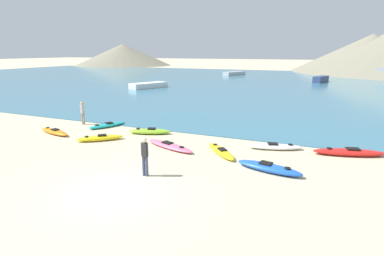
# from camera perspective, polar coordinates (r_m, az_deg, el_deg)

# --- Properties ---
(ground_plane) EXTENTS (400.00, 400.00, 0.00)m
(ground_plane) POSITION_cam_1_polar(r_m,az_deg,el_deg) (12.19, -14.72, -11.68)
(ground_plane) COLOR #C6B793
(bay_water) EXTENTS (160.00, 70.00, 0.06)m
(bay_water) POSITION_cam_1_polar(r_m,az_deg,el_deg) (53.12, 15.39, 8.25)
(bay_water) COLOR teal
(bay_water) RESTS_ON ground_plane
(far_hill_left) EXTENTS (36.09, 36.09, 7.97)m
(far_hill_left) POSITION_cam_1_polar(r_m,az_deg,el_deg) (120.14, -12.96, 13.45)
(far_hill_left) COLOR gray
(far_hill_left) RESTS_ON ground_plane
(far_hill_midleft) EXTENTS (38.98, 38.98, 9.58)m
(far_hill_midleft) POSITION_cam_1_polar(r_m,az_deg,el_deg) (91.34, 30.97, 12.13)
(far_hill_midleft) COLOR gray
(far_hill_midleft) RESTS_ON ground_plane
(kayak_on_sand_0) EXTENTS (2.54, 2.26, 0.37)m
(kayak_on_sand_0) POSITION_cam_1_polar(r_m,az_deg,el_deg) (18.98, -17.14, -1.83)
(kayak_on_sand_0) COLOR yellow
(kayak_on_sand_0) RESTS_ON ground_plane
(kayak_on_sand_1) EXTENTS (3.02, 1.62, 0.34)m
(kayak_on_sand_1) POSITION_cam_1_polar(r_m,az_deg,el_deg) (17.20, 15.58, -3.43)
(kayak_on_sand_1) COLOR white
(kayak_on_sand_1) RESTS_ON ground_plane
(kayak_on_sand_2) EXTENTS (2.86, 1.63, 0.39)m
(kayak_on_sand_2) POSITION_cam_1_polar(r_m,az_deg,el_deg) (19.79, -8.06, -0.63)
(kayak_on_sand_2) COLOR #8CCC2D
(kayak_on_sand_2) RESTS_ON ground_plane
(kayak_on_sand_3) EXTENTS (1.90, 2.80, 0.31)m
(kayak_on_sand_3) POSITION_cam_1_polar(r_m,az_deg,el_deg) (22.24, -15.85, 0.53)
(kayak_on_sand_3) COLOR teal
(kayak_on_sand_3) RESTS_ON ground_plane
(kayak_on_sand_4) EXTENTS (3.12, 1.39, 0.39)m
(kayak_on_sand_4) POSITION_cam_1_polar(r_m,az_deg,el_deg) (14.03, 14.43, -7.33)
(kayak_on_sand_4) COLOR blue
(kayak_on_sand_4) RESTS_ON ground_plane
(kayak_on_sand_5) EXTENTS (3.48, 1.85, 0.31)m
(kayak_on_sand_5) POSITION_cam_1_polar(r_m,az_deg,el_deg) (16.82, -4.31, -3.38)
(kayak_on_sand_5) COLOR #E5668C
(kayak_on_sand_5) RESTS_ON ground_plane
(kayak_on_sand_6) EXTENTS (3.66, 1.71, 0.40)m
(kayak_on_sand_6) POSITION_cam_1_polar(r_m,az_deg,el_deg) (17.59, 27.70, -4.10)
(kayak_on_sand_6) COLOR red
(kayak_on_sand_6) RESTS_ON ground_plane
(kayak_on_sand_7) EXTENTS (3.00, 1.35, 0.35)m
(kayak_on_sand_7) POSITION_cam_1_polar(r_m,az_deg,el_deg) (21.61, -24.75, -0.62)
(kayak_on_sand_7) COLOR orange
(kayak_on_sand_7) RESTS_ON ground_plane
(kayak_on_sand_8) EXTENTS (2.40, 2.58, 0.31)m
(kayak_on_sand_8) POSITION_cam_1_polar(r_m,az_deg,el_deg) (15.96, 5.54, -4.40)
(kayak_on_sand_8) COLOR yellow
(kayak_on_sand_8) RESTS_ON ground_plane
(person_near_foreground) EXTENTS (0.35, 0.29, 1.74)m
(person_near_foreground) POSITION_cam_1_polar(r_m,az_deg,el_deg) (12.99, -8.99, -4.93)
(person_near_foreground) COLOR #384260
(person_near_foreground) RESTS_ON ground_plane
(person_near_waterline) EXTENTS (0.34, 0.24, 1.70)m
(person_near_waterline) POSITION_cam_1_polar(r_m,az_deg,el_deg) (23.37, -20.13, 2.96)
(person_near_waterline) COLOR gray
(person_near_waterline) RESTS_ON ground_plane
(moored_boat_0) EXTENTS (2.64, 4.53, 1.04)m
(moored_boat_0) POSITION_cam_1_polar(r_m,az_deg,el_deg) (56.96, 23.32, 8.54)
(moored_boat_0) COLOR navy
(moored_boat_0) RESTS_ON bay_water
(moored_boat_1) EXTENTS (6.04, 3.88, 2.09)m
(moored_boat_1) POSITION_cam_1_polar(r_m,az_deg,el_deg) (69.55, 32.00, 8.58)
(moored_boat_1) COLOR navy
(moored_boat_1) RESTS_ON bay_water
(moored_boat_2) EXTENTS (3.96, 6.15, 0.78)m
(moored_boat_2) POSITION_cam_1_polar(r_m,az_deg,el_deg) (68.83, 8.05, 10.26)
(moored_boat_2) COLOR #B2B2B7
(moored_boat_2) RESTS_ON bay_water
(moored_boat_3) EXTENTS (4.17, 5.87, 0.75)m
(moored_boat_3) POSITION_cam_1_polar(r_m,az_deg,el_deg) (44.65, -8.29, 8.06)
(moored_boat_3) COLOR white
(moored_boat_3) RESTS_ON bay_water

